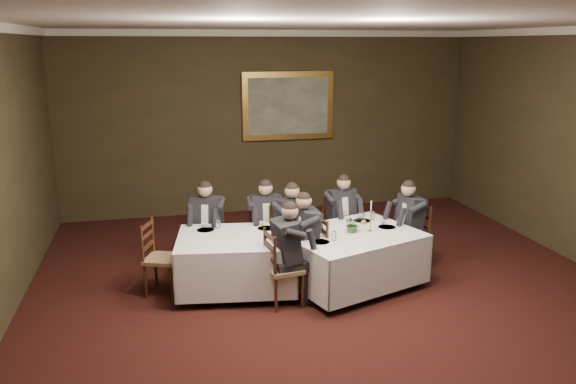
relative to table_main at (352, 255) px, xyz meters
name	(u,v)px	position (x,y,z in m)	size (l,w,h in m)	color
ground	(353,326)	(-0.36, -1.12, -0.45)	(10.00, 10.00, 0.00)	black
ceiling	(364,19)	(-0.36, -1.12, 3.05)	(8.00, 10.00, 0.10)	silver
back_wall	(270,123)	(-0.36, 3.88, 1.30)	(8.00, 0.10, 3.50)	#312B18
crown_molding	(363,25)	(-0.36, -1.12, 2.99)	(8.00, 10.00, 0.12)	white
table_main	(352,255)	(0.00, 0.00, 0.00)	(2.08, 1.82, 0.67)	#321C0E
table_second	(237,259)	(-1.56, 0.21, 0.00)	(1.73, 1.42, 0.67)	#321C0E
chair_main_backleft	(288,253)	(-0.73, 0.69, -0.17)	(0.58, 0.57, 1.00)	olive
diner_main_backleft	(289,238)	(-0.73, 0.68, 0.06)	(0.57, 0.61, 1.35)	black
chair_main_backright	(339,241)	(0.15, 1.00, -0.17)	(0.51, 0.50, 1.00)	olive
diner_main_backright	(340,227)	(0.16, 0.99, 0.06)	(0.48, 0.55, 1.35)	black
chair_main_endleft	(283,284)	(-1.04, -0.36, -0.17)	(0.48, 0.50, 1.00)	olive
diner_main_endleft	(284,267)	(-1.03, -0.35, 0.06)	(0.53, 0.46, 1.35)	black
chair_main_endright	(410,251)	(1.04, 0.36, -0.17)	(0.48, 0.50, 1.00)	olive
diner_main_endright	(410,236)	(1.03, 0.35, 0.06)	(0.54, 0.47, 1.35)	black
chair_sec_backleft	(209,250)	(-1.86, 1.06, -0.17)	(0.55, 0.54, 1.00)	olive
diner_sec_backleft	(208,236)	(-1.86, 1.05, 0.06)	(0.53, 0.58, 1.35)	black
chair_sec_backright	(265,248)	(-1.03, 0.94, -0.17)	(0.45, 0.43, 1.00)	olive
diner_sec_backright	(265,234)	(-1.03, 0.93, 0.06)	(0.43, 0.49, 1.35)	black
chair_sec_endright	(310,268)	(-0.58, 0.06, -0.17)	(0.44, 0.46, 1.00)	olive
diner_sec_endright	(309,252)	(-0.59, 0.06, 0.06)	(0.50, 0.43, 1.35)	black
chair_sec_endleft	(162,273)	(-2.54, 0.35, -0.17)	(0.55, 0.56, 1.00)	olive
centerpiece	(353,223)	(0.01, 0.04, 0.45)	(0.24, 0.20, 0.26)	#2D5926
candlestick	(371,220)	(0.27, 0.02, 0.48)	(0.06, 0.06, 0.44)	#BB9139
place_setting_table_main	(312,228)	(-0.51, 0.22, 0.35)	(0.33, 0.31, 0.14)	white
place_setting_table_second	(209,227)	(-1.88, 0.62, 0.35)	(0.33, 0.31, 0.14)	white
painting	(288,106)	(0.00, 3.82, 1.63)	(1.79, 0.09, 1.31)	#B99043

